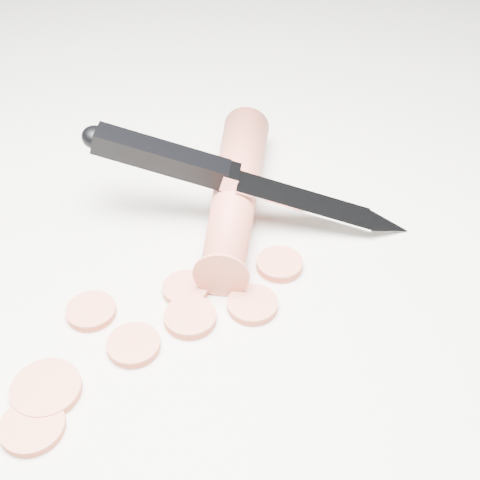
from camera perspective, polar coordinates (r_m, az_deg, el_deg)
name	(u,v)px	position (r m, az deg, el deg)	size (l,w,h in m)	color
ground	(150,284)	(0.46, -7.72, -3.76)	(2.40, 2.40, 0.00)	silver
carrot	(236,191)	(0.51, -0.38, 4.19)	(0.03, 0.03, 0.18)	#CA533D
carrot_slice_0	(46,389)	(0.42, -16.21, -12.13)	(0.04, 0.04, 0.01)	#C56247
carrot_slice_1	(186,289)	(0.45, -4.67, -4.17)	(0.03, 0.03, 0.01)	#C56247
carrot_slice_2	(91,311)	(0.45, -12.59, -5.95)	(0.03, 0.03, 0.01)	#C56247
carrot_slice_3	(252,305)	(0.44, 1.07, -5.54)	(0.03, 0.03, 0.01)	#C56247
carrot_slice_4	(280,264)	(0.47, 3.40, -2.09)	(0.03, 0.03, 0.01)	#C56247
carrot_slice_5	(134,345)	(0.43, -9.07, -8.84)	(0.03, 0.03, 0.01)	#C56247
carrot_slice_6	(190,317)	(0.44, -4.27, -6.61)	(0.03, 0.03, 0.01)	#C56247
carrot_slice_7	(32,426)	(0.40, -17.29, -14.95)	(0.04, 0.04, 0.01)	#C56247
kitchen_knife	(249,179)	(0.49, 0.80, 5.26)	(0.22, 0.15, 0.08)	silver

